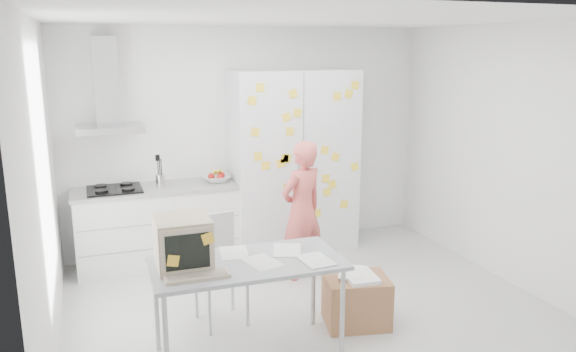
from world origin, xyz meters
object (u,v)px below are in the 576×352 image
object	(u,v)px
chair	(217,262)
cardboard_box	(356,300)
person	(302,210)
desk	(207,252)

from	to	relation	value
chair	cardboard_box	distance (m)	1.31
chair	person	bearing A→B (deg)	23.56
person	cardboard_box	size ratio (longest dim) A/B	2.35
person	desk	size ratio (longest dim) A/B	0.99
person	chair	xyz separation A→B (m)	(-1.08, -0.65, -0.20)
person	chair	distance (m)	1.28
cardboard_box	person	bearing A→B (deg)	93.19
desk	cardboard_box	xyz separation A→B (m)	(1.37, 0.12, -0.68)
chair	cardboard_box	world-z (taller)	chair
desk	cardboard_box	size ratio (longest dim) A/B	2.37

